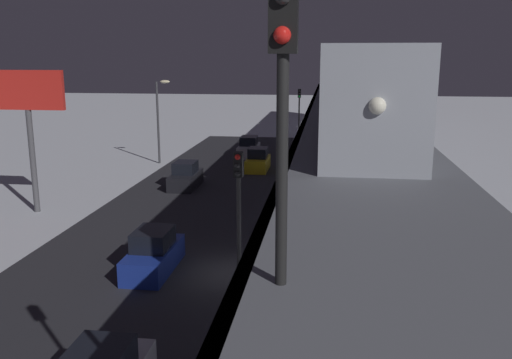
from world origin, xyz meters
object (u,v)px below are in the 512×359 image
at_px(sedan_yellow, 258,161).
at_px(traffic_light_near, 239,212).
at_px(commercial_billboard, 28,104).
at_px(traffic_light_mid, 284,136).
at_px(traffic_light_far, 299,110).
at_px(sedan_silver_3, 249,148).
at_px(sedan_blue, 154,254).
at_px(subway_train, 343,72).
at_px(rail_signal, 283,84).
at_px(sedan_black, 186,177).

bearing_deg(sedan_yellow, traffic_light_near, -83.98).
distance_m(sedan_yellow, commercial_billboard, 20.20).
bearing_deg(traffic_light_mid, traffic_light_far, -90.00).
height_order(sedan_yellow, sedan_silver_3, same).
relative_size(sedan_blue, commercial_billboard, 0.49).
xyz_separation_m(subway_train, rail_signal, (1.80, 43.88, 0.95)).
height_order(sedan_black, traffic_light_mid, traffic_light_mid).
distance_m(traffic_light_near, commercial_billboard, 19.98).
height_order(subway_train, commercial_billboard, subway_train).
distance_m(subway_train, sedan_black, 18.44).
bearing_deg(traffic_light_far, traffic_light_near, 90.00).
distance_m(traffic_light_mid, commercial_billboard, 16.87).
bearing_deg(sedan_blue, commercial_billboard, 141.10).
height_order(traffic_light_mid, commercial_billboard, commercial_billboard).
distance_m(subway_train, commercial_billboard, 27.76).
height_order(sedan_silver_3, commercial_billboard, commercial_billboard).
relative_size(subway_train, sedan_blue, 17.07).
xyz_separation_m(sedan_blue, sedan_black, (2.80, -16.20, -0.00)).
relative_size(subway_train, rail_signal, 18.52).
relative_size(rail_signal, commercial_billboard, 0.45).
bearing_deg(sedan_blue, sedan_yellow, 85.59).
relative_size(traffic_light_near, traffic_light_mid, 1.00).
xyz_separation_m(traffic_light_near, traffic_light_far, (0.00, -38.96, 0.00)).
height_order(sedan_black, commercial_billboard, commercial_billboard).
height_order(sedan_blue, traffic_light_near, traffic_light_near).
xyz_separation_m(sedan_silver_3, traffic_light_near, (-4.70, 34.27, 3.40)).
bearing_deg(sedan_blue, sedan_black, 99.81).
relative_size(rail_signal, traffic_light_near, 0.62).
distance_m(traffic_light_mid, traffic_light_far, 19.48).
bearing_deg(traffic_light_mid, traffic_light_near, 90.00).
xyz_separation_m(subway_train, traffic_light_mid, (4.32, 12.87, -4.18)).
height_order(rail_signal, traffic_light_near, rail_signal).
xyz_separation_m(sedan_black, traffic_light_mid, (-7.50, 0.92, 3.40)).
height_order(sedan_silver_3, traffic_light_far, traffic_light_far).
bearing_deg(traffic_light_near, rail_signal, 102.34).
bearing_deg(commercial_billboard, traffic_light_mid, -155.93).
bearing_deg(subway_train, traffic_light_far, -56.85).
xyz_separation_m(sedan_blue, traffic_light_near, (-4.70, 4.20, 3.40)).
bearing_deg(sedan_black, subway_train, -134.67).
relative_size(sedan_silver_3, traffic_light_far, 0.69).
height_order(sedan_yellow, traffic_light_mid, traffic_light_mid).
relative_size(sedan_blue, traffic_light_mid, 0.68).
xyz_separation_m(sedan_silver_3, commercial_billboard, (10.52, 21.58, 6.03)).
xyz_separation_m(rail_signal, sedan_blue, (7.22, -15.73, -8.52)).
xyz_separation_m(subway_train, sedan_silver_3, (9.02, -1.91, -7.57)).
relative_size(sedan_blue, traffic_light_near, 0.68).
relative_size(sedan_yellow, sedan_silver_3, 0.91).
xyz_separation_m(sedan_yellow, traffic_light_near, (-2.90, 27.51, 3.40)).
bearing_deg(subway_train, sedan_black, 45.33).
height_order(sedan_blue, traffic_light_far, traffic_light_far).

